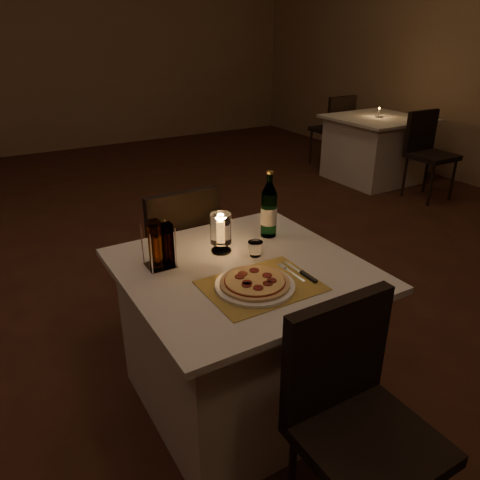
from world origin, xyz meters
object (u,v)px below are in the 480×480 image
plate (255,286)px  chair_near (353,405)px  pizza (255,282)px  hurricane_candle (221,230)px  neighbor_table_right (375,149)px  chair_far (178,246)px  tumbler (255,249)px  main_table (242,336)px  water_bottle (269,210)px

plate → chair_near: bearing=-84.7°
chair_near → pizza: chair_near is taller
hurricane_candle → neighbor_table_right: 3.92m
chair_far → tumbler: bearing=-80.7°
chair_far → chair_near: bearing=-90.0°
main_table → chair_near: 0.74m
water_bottle → neighbor_table_right: bearing=35.9°
main_table → tumbler: tumbler is taller
chair_near → plate: chair_near is taller
plate → neighbor_table_right: bearing=37.7°
pizza → water_bottle: size_ratio=0.85×
plate → main_table: bearing=74.5°
chair_far → neighbor_table_right: bearing=26.9°
main_table → chair_far: chair_far is taller
main_table → tumbler: bearing=31.1°
main_table → pizza: bearing=-105.5°
pizza → neighbor_table_right: 4.16m
main_table → chair_near: size_ratio=1.11×
chair_far → hurricane_candle: hurricane_candle is taller
water_bottle → hurricane_candle: bearing=-172.2°
hurricane_candle → neighbor_table_right: (3.23, 2.17, -0.48)m
main_table → chair_far: (-0.00, 0.71, 0.18)m
hurricane_candle → pizza: bearing=-96.9°
neighbor_table_right → chair_far: bearing=-153.1°
chair_far → hurricane_candle: size_ratio=4.83×
chair_far → plate: bearing=-93.2°
chair_near → hurricane_candle: size_ratio=4.83×
main_table → plate: bearing=-105.5°
water_bottle → hurricane_candle: size_ratio=1.77×
chair_far → pizza: (-0.05, -0.89, 0.22)m
water_bottle → neighbor_table_right: size_ratio=0.33×
water_bottle → neighbor_table_right: water_bottle is taller
water_bottle → neighbor_table_right: 3.67m
pizza → hurricane_candle: (0.04, 0.36, 0.08)m
chair_far → pizza: 0.92m
chair_near → water_bottle: bearing=73.2°
tumbler → hurricane_candle: hurricane_candle is taller
main_table → chair_far: bearing=90.0°
main_table → hurricane_candle: (-0.01, 0.18, 0.48)m
neighbor_table_right → tumbler: bearing=-143.7°
chair_far → pizza: chair_far is taller
plate → water_bottle: size_ratio=0.97×
hurricane_candle → main_table: bearing=-87.9°
tumbler → hurricane_candle: (-0.11, 0.12, 0.07)m
chair_near → plate: (-0.05, 0.53, 0.20)m
water_bottle → tumbler: bearing=-138.3°
plate → neighbor_table_right: 4.16m
plate → water_bottle: water_bottle is taller
water_bottle → hurricane_candle: water_bottle is taller
hurricane_candle → neighbor_table_right: size_ratio=0.19×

